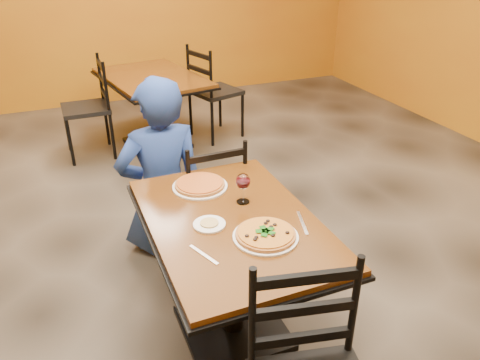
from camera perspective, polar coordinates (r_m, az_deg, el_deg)
name	(u,v)px	position (r m, az deg, el deg)	size (l,w,h in m)	color
floor	(205,278)	(3.18, -4.26, -11.75)	(7.00, 8.00, 0.01)	black
table_main	(232,251)	(2.46, -0.95, -8.60)	(0.83, 1.23, 0.75)	#58310D
table_second	(153,94)	(4.97, -10.48, 10.21)	(1.08, 1.42, 0.75)	#58310D
chair_main_far	(209,197)	(3.15, -3.83, -2.11)	(0.41, 0.41, 0.90)	black
chair_second_left	(86,109)	(4.91, -18.23, 8.18)	(0.44, 0.44, 0.98)	black
chair_second_right	(216,92)	(5.16, -2.95, 10.61)	(0.45, 0.45, 1.00)	black
diner	(160,166)	(3.22, -9.64, 1.69)	(0.62, 0.40, 1.24)	navy
plate_main	(266,237)	(2.22, 3.12, -6.87)	(0.31, 0.31, 0.01)	white
pizza_main	(266,234)	(2.21, 3.13, -6.53)	(0.28, 0.28, 0.02)	maroon
plate_far	(200,186)	(2.65, -4.88, -0.79)	(0.31, 0.31, 0.01)	white
pizza_far	(200,184)	(2.64, -4.89, -0.48)	(0.28, 0.28, 0.02)	#BB7224
side_plate	(209,224)	(2.31, -3.74, -5.39)	(0.16, 0.16, 0.01)	white
dip	(209,223)	(2.30, -3.75, -5.21)	(0.09, 0.09, 0.01)	tan
wine_glass	(243,187)	(2.45, 0.37, -0.86)	(0.08, 0.08, 0.18)	white
fork	(204,255)	(2.11, -4.43, -9.02)	(0.01, 0.19, 0.00)	silver
knife	(303,223)	(2.34, 7.59, -5.16)	(0.01, 0.21, 0.00)	silver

